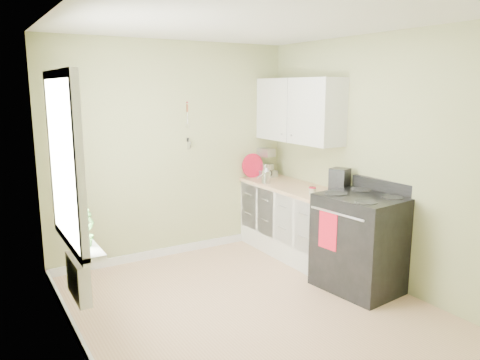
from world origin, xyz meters
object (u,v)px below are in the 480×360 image
kettle (266,176)px  coffee_maker (339,182)px  stove (361,242)px  stand_mixer (264,163)px

kettle → coffee_maker: bearing=-70.8°
kettle → coffee_maker: 1.05m
stove → kettle: (-0.21, 1.52, 0.49)m
coffee_maker → stove: bearing=-105.1°
stove → kettle: size_ratio=5.70×
stove → stand_mixer: size_ratio=2.63×
stove → stand_mixer: 2.05m
stove → stand_mixer: stand_mixer is taller
coffee_maker → kettle: bearing=109.2°
stove → stand_mixer: (0.06, 1.96, 0.58)m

